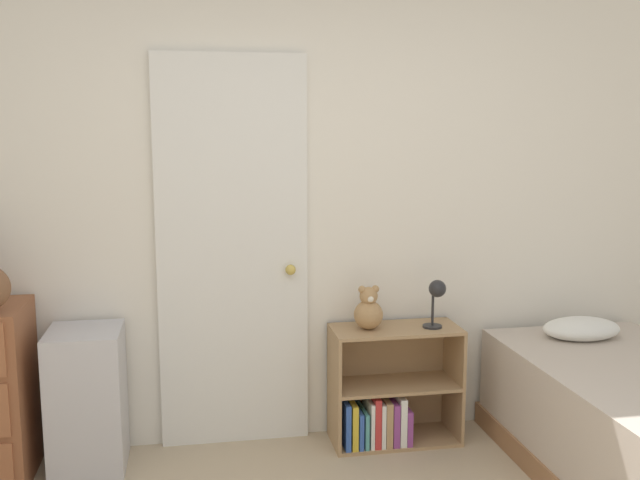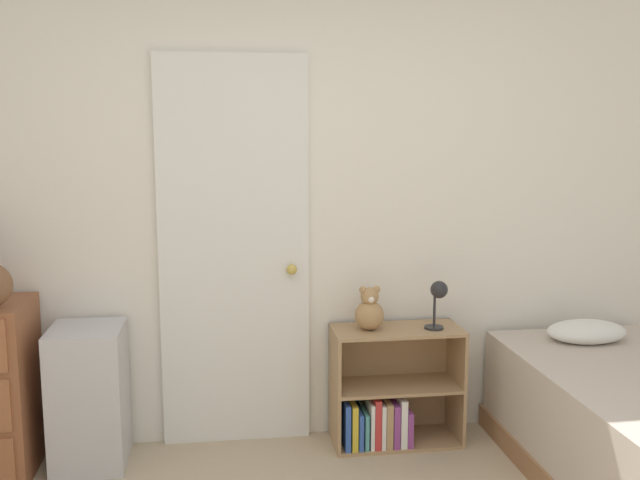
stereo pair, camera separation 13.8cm
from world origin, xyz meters
TOP-DOWN VIEW (x-y plane):
  - wall_back at (0.00, 2.05)m, footprint 10.00×0.06m
  - door_closed at (-0.27, 1.99)m, footprint 0.79×0.09m
  - storage_bin at (-1.01, 1.81)m, footprint 0.36×0.38m
  - bookshelf at (0.53, 1.84)m, footprint 0.69×0.31m
  - teddy_bear at (0.43, 1.84)m, footprint 0.16×0.16m
  - desk_lamp at (0.79, 1.80)m, footprint 0.12×0.11m

SIDE VIEW (x-z plane):
  - bookshelf at x=0.53m, z-range -0.08..0.56m
  - storage_bin at x=-1.01m, z-range 0.00..0.72m
  - teddy_bear at x=0.43m, z-range 0.62..0.86m
  - desk_lamp at x=0.79m, z-range 0.69..0.95m
  - door_closed at x=-0.27m, z-range 0.00..2.07m
  - wall_back at x=0.00m, z-range 0.00..2.55m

